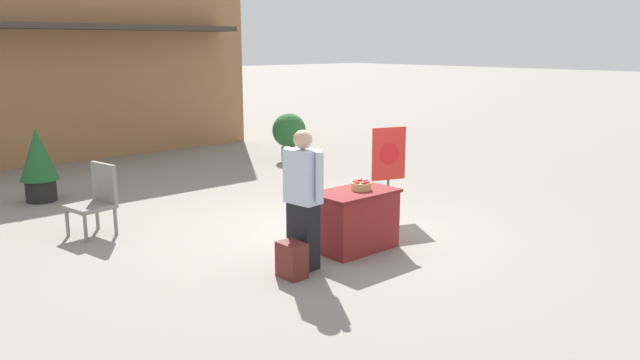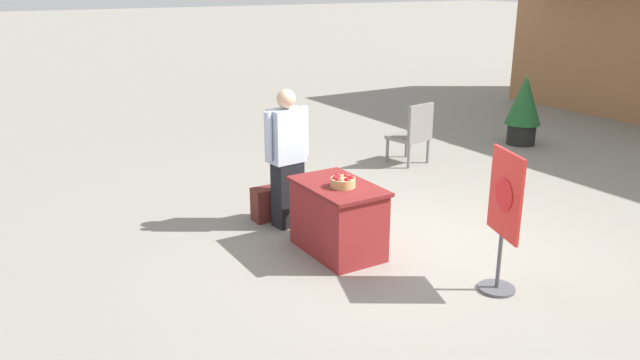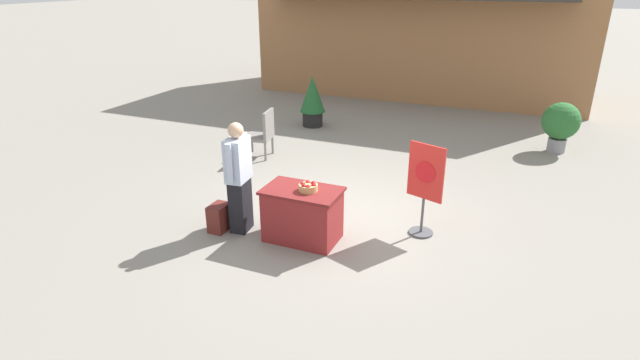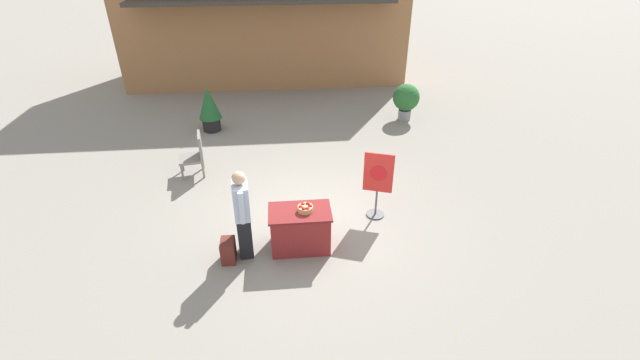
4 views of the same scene
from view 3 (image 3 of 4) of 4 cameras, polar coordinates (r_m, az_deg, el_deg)
The scene contains 10 objects.
ground_plane at distance 8.00m, azimuth 2.03°, elevation -4.44°, with size 120.00×120.00×0.00m, color gray.
storefront_building at distance 16.80m, azimuth 11.86°, elevation 18.12°, with size 9.93×4.41×4.92m.
display_table at distance 7.24m, azimuth -2.03°, elevation -3.95°, with size 1.11×0.69×0.79m.
apple_basket at distance 7.01m, azimuth -1.35°, elevation -0.79°, with size 0.27×0.27×0.13m.
person_visitor at distance 7.41m, azimuth -9.27°, elevation 0.33°, with size 0.30×0.61×1.69m.
backpack at distance 7.72m, azimuth -11.44°, elevation -4.23°, with size 0.24×0.34×0.42m.
poster_board at distance 7.39m, azimuth 11.88°, elevation -0.72°, with size 0.55×0.36×1.41m.
patio_chair at distance 10.59m, azimuth -6.55°, elevation 5.46°, with size 0.63×0.63×1.01m.
potted_plant_near_right at distance 11.97m, azimuth 25.80°, elevation 5.90°, with size 0.79×0.79×1.09m.
potted_plant_far_right at distance 12.72m, azimuth -0.86°, elevation 9.21°, with size 0.64×0.64×1.28m.
Camera 3 is at (2.53, -6.66, 3.63)m, focal length 28.00 mm.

